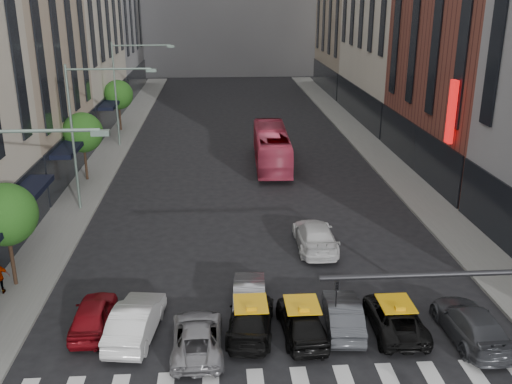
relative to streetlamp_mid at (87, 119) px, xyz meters
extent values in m
cube|color=slate|center=(-1.46, 10.00, -5.83)|extent=(3.00, 96.00, 0.15)
cube|color=slate|center=(21.54, 10.00, -5.83)|extent=(3.00, 96.00, 0.15)
cube|color=tan|center=(-6.96, 8.00, 6.10)|extent=(8.00, 16.00, 24.00)
cylinder|color=black|center=(-1.76, -10.00, -4.18)|extent=(0.18, 0.18, 3.15)
sphere|color=#184313|center=(-1.76, -10.00, -2.24)|extent=(2.88, 2.88, 2.88)
cylinder|color=black|center=(-1.76, 6.00, -4.18)|extent=(0.18, 0.18, 3.15)
sphere|color=#184313|center=(-1.76, 6.00, -2.24)|extent=(2.88, 2.88, 2.88)
cylinder|color=black|center=(-1.76, 22.00, -4.18)|extent=(0.18, 0.18, 3.15)
sphere|color=#184313|center=(-1.76, 22.00, -2.24)|extent=(2.88, 2.88, 2.88)
cylinder|color=gray|center=(1.54, -16.00, 2.95)|extent=(5.00, 0.12, 0.12)
cube|color=gray|center=(4.04, -16.00, 2.85)|extent=(0.60, 0.25, 0.18)
cylinder|color=gray|center=(-0.96, 0.00, -1.25)|extent=(0.16, 0.16, 9.00)
cylinder|color=gray|center=(1.54, 0.00, 2.95)|extent=(5.00, 0.12, 0.12)
cube|color=gray|center=(4.04, 0.00, 2.85)|extent=(0.60, 0.25, 0.18)
cylinder|color=gray|center=(-0.96, 16.00, -1.25)|extent=(0.16, 0.16, 9.00)
cylinder|color=gray|center=(1.54, 16.00, 2.95)|extent=(5.00, 0.12, 0.12)
cube|color=gray|center=(4.04, 16.00, 2.85)|extent=(0.60, 0.25, 0.18)
cylinder|color=black|center=(15.54, -21.00, -0.10)|extent=(10.00, 0.16, 0.16)
imported|color=black|center=(11.04, -21.00, -0.60)|extent=(0.13, 0.16, 0.80)
cube|color=red|center=(22.64, 0.00, 0.10)|extent=(0.30, 0.70, 4.00)
imported|color=maroon|center=(2.64, -13.87, -5.24)|extent=(1.59, 3.89, 1.32)
imported|color=silver|center=(4.44, -14.51, -5.18)|extent=(2.13, 4.59, 1.46)
imported|color=gray|center=(6.93, -15.64, -5.31)|extent=(2.03, 4.29, 1.18)
imported|color=black|center=(9.06, -14.55, -5.26)|extent=(2.34, 4.61, 1.28)
imported|color=black|center=(11.09, -14.94, -5.21)|extent=(1.86, 4.16, 1.39)
imported|color=#383A3F|center=(12.85, -14.55, -5.25)|extent=(1.73, 4.09, 1.31)
imported|color=black|center=(14.94, -14.80, -5.31)|extent=(2.12, 4.37, 1.20)
imported|color=#3E4045|center=(17.77, -15.64, -5.22)|extent=(2.02, 4.74, 1.36)
imported|color=gray|center=(9.12, -12.50, -5.26)|extent=(1.60, 3.99, 1.29)
imported|color=white|center=(13.01, -6.69, -5.18)|extent=(2.08, 5.02, 1.45)
imported|color=#CB3B59|center=(12.15, 9.16, -4.41)|extent=(2.88, 10.82, 2.99)
camera|label=1|loc=(7.90, -34.62, 7.20)|focal=40.00mm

